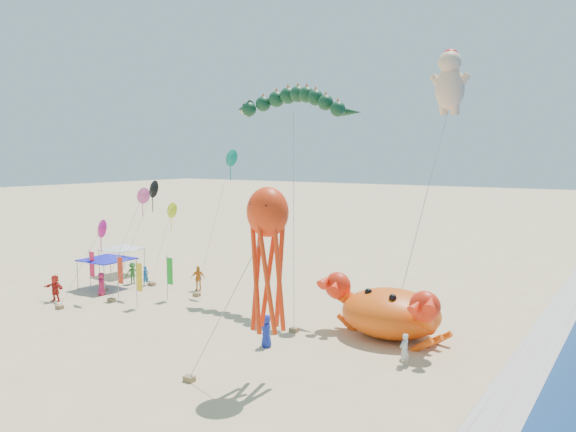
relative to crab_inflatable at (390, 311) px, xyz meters
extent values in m
plane|color=#D1B784|center=(-4.61, -2.34, -1.49)|extent=(320.00, 320.00, 0.00)
plane|color=silver|center=(7.39, -2.34, -1.48)|extent=(320.00, 320.00, 0.00)
ellipsoid|color=#F5520C|center=(0.00, 0.12, -0.13)|extent=(6.74, 6.05, 2.72)
sphere|color=red|center=(-3.04, -1.02, 1.08)|extent=(1.62, 1.62, 1.62)
sphere|color=black|center=(-0.86, -0.83, 1.08)|extent=(0.42, 0.42, 0.42)
sphere|color=red|center=(3.04, -1.02, 1.08)|extent=(1.62, 1.62, 1.62)
sphere|color=black|center=(0.86, -0.83, 1.08)|extent=(0.42, 0.42, 0.42)
cone|color=#0D331C|center=(-13.24, 3.67, 12.08)|extent=(1.32, 0.98, 1.08)
cylinder|color=#B2B2B2|center=(-6.89, 0.75, 5.11)|extent=(3.86, 5.90, 12.91)
cube|color=olive|center=(-4.99, -2.18, -1.36)|extent=(0.50, 0.35, 0.25)
ellipsoid|color=#FFC79B|center=(0.53, 7.87, 13.00)|extent=(1.90, 1.56, 2.79)
sphere|color=#FFC79B|center=(0.53, 7.70, 14.63)|extent=(1.46, 1.46, 1.46)
ellipsoid|color=red|center=(0.53, 7.79, 15.14)|extent=(0.95, 0.95, 0.66)
cylinder|color=#B2B2B2|center=(0.11, 4.49, 5.27)|extent=(0.89, 6.79, 13.23)
cube|color=olive|center=(-0.32, 1.12, -1.36)|extent=(0.50, 0.35, 0.25)
ellipsoid|color=#FF350D|center=(-2.11, -8.83, 6.22)|extent=(1.92, 1.73, 2.21)
cylinder|color=#B2B2B2|center=(-3.60, -9.81, 2.12)|extent=(3.04, 2.01, 6.93)
cube|color=olive|center=(-5.10, -10.79, -1.36)|extent=(0.50, 0.35, 0.25)
cylinder|color=gray|center=(-24.41, -2.45, -0.39)|extent=(0.06, 0.06, 2.20)
cylinder|color=gray|center=(-21.30, -2.45, -0.39)|extent=(0.06, 0.06, 2.20)
cylinder|color=gray|center=(-24.41, 0.67, -0.39)|extent=(0.06, 0.06, 2.20)
cylinder|color=gray|center=(-21.30, 0.67, -0.39)|extent=(0.06, 0.06, 2.20)
cube|color=#1618C3|center=(-22.85, -0.89, 0.75)|extent=(3.35, 3.35, 0.08)
cone|color=#1618C3|center=(-22.85, -0.89, 0.99)|extent=(3.69, 3.69, 0.45)
cylinder|color=gray|center=(-27.08, 1.64, -0.39)|extent=(0.06, 0.06, 2.20)
cylinder|color=gray|center=(-24.44, 1.64, -0.39)|extent=(0.06, 0.06, 2.20)
cylinder|color=gray|center=(-27.08, 4.29, -0.39)|extent=(0.06, 0.06, 2.20)
cylinder|color=gray|center=(-24.44, 4.29, -0.39)|extent=(0.06, 0.06, 2.20)
cube|color=silver|center=(-25.76, 2.97, 0.75)|extent=(2.88, 2.88, 0.08)
cone|color=silver|center=(-25.76, 2.97, 0.99)|extent=(3.17, 3.17, 0.45)
cylinder|color=gray|center=(-16.68, -3.48, 0.11)|extent=(0.05, 0.05, 3.20)
cube|color=yellow|center=(-16.40, -3.48, 0.61)|extent=(0.50, 0.04, 1.90)
cylinder|color=gray|center=(-19.53, -2.67, 0.11)|extent=(0.05, 0.05, 3.20)
cube|color=red|center=(-19.25, -2.67, 0.61)|extent=(0.50, 0.04, 1.90)
cylinder|color=gray|center=(-23.08, -2.32, 0.11)|extent=(0.05, 0.05, 3.20)
cube|color=#FC1C4E|center=(-22.80, -2.32, 0.61)|extent=(0.50, 0.04, 1.90)
cylinder|color=gray|center=(-16.41, -0.94, 0.11)|extent=(0.05, 0.05, 3.20)
cube|color=green|center=(-16.13, -0.94, 0.61)|extent=(0.50, 0.04, 1.90)
imported|color=orange|center=(-16.50, 2.34, -0.55)|extent=(1.19, 0.85, 1.88)
imported|color=#1A5D98|center=(-20.99, 1.25, -0.71)|extent=(0.40, 0.59, 1.56)
imported|color=#1B2BA2|center=(-4.87, -5.10, -0.61)|extent=(1.01, 0.99, 1.76)
imported|color=red|center=(-22.70, -5.53, -0.55)|extent=(1.81, 0.80, 1.88)
imported|color=#B61D4D|center=(-21.43, -2.61, -0.65)|extent=(0.92, 0.98, 1.68)
imported|color=beige|center=(2.32, -3.68, -0.68)|extent=(0.55, 0.68, 1.61)
imported|color=#32812B|center=(-22.39, 1.16, -0.62)|extent=(1.17, 1.29, 1.73)
cone|color=#DEFF1C|center=(-21.55, 4.68, 4.18)|extent=(1.30, 0.51, 1.32)
cylinder|color=#B2B2B2|center=(-21.30, 3.18, 1.37)|extent=(0.55, 3.04, 5.44)
cube|color=olive|center=(-21.05, 1.68, -1.36)|extent=(0.50, 0.35, 0.25)
cone|color=#0B8065|center=(-14.65, 4.08, 8.52)|extent=(1.30, 0.51, 1.32)
cylinder|color=#B2B2B2|center=(-14.40, 2.58, 3.54)|extent=(0.55, 3.04, 9.77)
cube|color=olive|center=(-14.15, 1.08, -1.36)|extent=(0.50, 0.35, 0.25)
cone|color=black|center=(-18.70, 0.03, 6.26)|extent=(1.30, 0.51, 1.32)
cylinder|color=#B2B2B2|center=(-18.45, -1.47, 2.41)|extent=(0.55, 3.04, 7.52)
cube|color=olive|center=(-18.20, -2.97, -1.36)|extent=(0.50, 0.35, 0.25)
cone|color=#D11781|center=(-20.16, -3.52, 3.62)|extent=(1.30, 0.51, 1.32)
cylinder|color=#B2B2B2|center=(-19.91, -5.02, 1.09)|extent=(0.55, 3.04, 4.88)
cube|color=olive|center=(-19.66, -6.52, -1.36)|extent=(0.50, 0.35, 0.25)
cone|color=#FF5499|center=(-21.89, 1.94, 5.55)|extent=(1.30, 0.51, 1.32)
cylinder|color=#B2B2B2|center=(-21.64, 0.44, 2.05)|extent=(0.55, 3.04, 6.80)
cube|color=olive|center=(-21.39, -1.06, -1.36)|extent=(0.50, 0.35, 0.25)
camera|label=1|loc=(12.01, -28.74, 8.66)|focal=35.00mm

